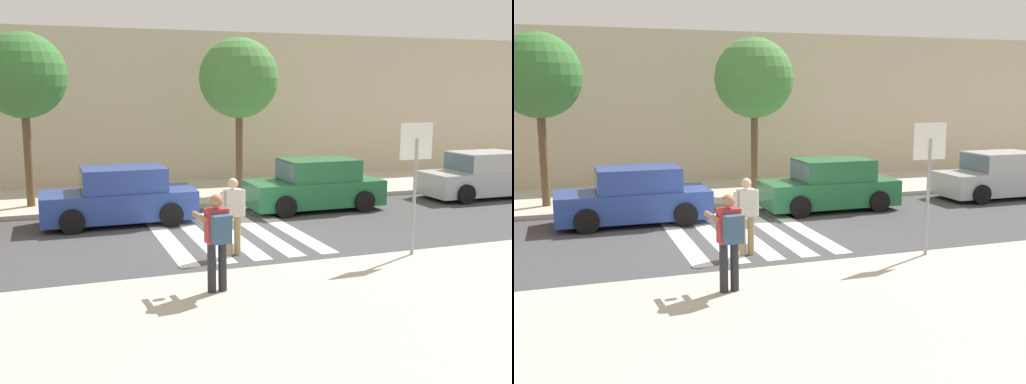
# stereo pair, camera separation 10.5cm
# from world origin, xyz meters

# --- Properties ---
(ground_plane) EXTENTS (120.00, 120.00, 0.00)m
(ground_plane) POSITION_xyz_m (0.00, 0.00, 0.00)
(ground_plane) COLOR #424244
(sidewalk_near) EXTENTS (60.00, 6.00, 0.14)m
(sidewalk_near) POSITION_xyz_m (0.00, -6.20, 0.07)
(sidewalk_near) COLOR beige
(sidewalk_near) RESTS_ON ground
(sidewalk_far) EXTENTS (60.00, 4.80, 0.14)m
(sidewalk_far) POSITION_xyz_m (0.00, 6.00, 0.07)
(sidewalk_far) COLOR beige
(sidewalk_far) RESTS_ON ground
(building_facade_far) EXTENTS (56.00, 4.00, 5.80)m
(building_facade_far) POSITION_xyz_m (0.00, 10.40, 2.90)
(building_facade_far) COLOR beige
(building_facade_far) RESTS_ON ground
(crosswalk_stripe_0) EXTENTS (0.44, 5.20, 0.01)m
(crosswalk_stripe_0) POSITION_xyz_m (-1.60, 0.20, 0.00)
(crosswalk_stripe_0) COLOR silver
(crosswalk_stripe_0) RESTS_ON ground
(crosswalk_stripe_1) EXTENTS (0.44, 5.20, 0.01)m
(crosswalk_stripe_1) POSITION_xyz_m (-0.80, 0.20, 0.00)
(crosswalk_stripe_1) COLOR silver
(crosswalk_stripe_1) RESTS_ON ground
(crosswalk_stripe_2) EXTENTS (0.44, 5.20, 0.01)m
(crosswalk_stripe_2) POSITION_xyz_m (0.00, 0.20, 0.00)
(crosswalk_stripe_2) COLOR silver
(crosswalk_stripe_2) RESTS_ON ground
(crosswalk_stripe_3) EXTENTS (0.44, 5.20, 0.01)m
(crosswalk_stripe_3) POSITION_xyz_m (0.80, 0.20, 0.00)
(crosswalk_stripe_3) COLOR silver
(crosswalk_stripe_3) RESTS_ON ground
(crosswalk_stripe_4) EXTENTS (0.44, 5.20, 0.01)m
(crosswalk_stripe_4) POSITION_xyz_m (1.60, 0.20, 0.00)
(crosswalk_stripe_4) COLOR silver
(crosswalk_stripe_4) RESTS_ON ground
(stop_sign) EXTENTS (0.76, 0.08, 2.80)m
(stop_sign) POSITION_xyz_m (2.99, -3.46, 2.19)
(stop_sign) COLOR gray
(stop_sign) RESTS_ON sidewalk_near
(photographer_with_backpack) EXTENTS (0.62, 0.87, 1.72)m
(photographer_with_backpack) POSITION_xyz_m (-1.60, -4.41, 1.17)
(photographer_with_backpack) COLOR #232328
(photographer_with_backpack) RESTS_ON sidewalk_near
(pedestrian_crossing) EXTENTS (0.58, 0.27, 1.72)m
(pedestrian_crossing) POSITION_xyz_m (-0.49, -1.78, 0.97)
(pedestrian_crossing) COLOR tan
(pedestrian_crossing) RESTS_ON ground
(parked_car_blue) EXTENTS (4.10, 1.92, 1.55)m
(parked_car_blue) POSITION_xyz_m (-2.45, 2.30, 0.73)
(parked_car_blue) COLOR #284293
(parked_car_blue) RESTS_ON ground
(parked_car_green) EXTENTS (4.10, 1.92, 1.55)m
(parked_car_green) POSITION_xyz_m (3.39, 2.30, 0.73)
(parked_car_green) COLOR #236B3D
(parked_car_green) RESTS_ON ground
(parked_car_silver) EXTENTS (4.10, 1.92, 1.55)m
(parked_car_silver) POSITION_xyz_m (9.61, 2.30, 0.73)
(parked_car_silver) COLOR #B7BABF
(parked_car_silver) RESTS_ON ground
(street_tree_west) EXTENTS (2.52, 2.52, 5.16)m
(street_tree_west) POSITION_xyz_m (-4.79, 4.99, 4.01)
(street_tree_west) COLOR brown
(street_tree_west) RESTS_ON sidewalk_far
(street_tree_center) EXTENTS (2.65, 2.65, 5.18)m
(street_tree_center) POSITION_xyz_m (1.90, 5.16, 3.98)
(street_tree_center) COLOR brown
(street_tree_center) RESTS_ON sidewalk_far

